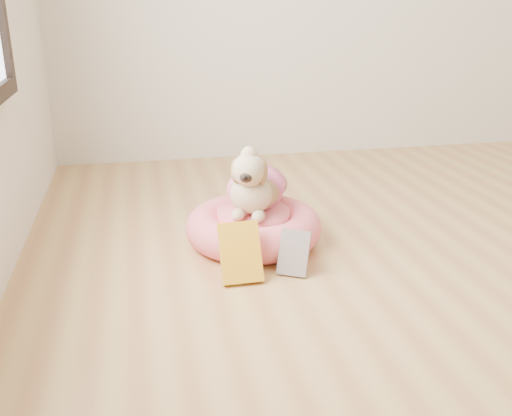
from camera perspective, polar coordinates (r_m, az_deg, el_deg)
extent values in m
cylinder|color=#F45F7A|center=(2.45, -0.24, -2.50)|extent=(0.42, 0.42, 0.09)
torus|color=#F45F7A|center=(2.43, -0.24, -1.83)|extent=(0.58, 0.58, 0.15)
cylinder|color=#F45F7A|center=(2.42, -0.25, -1.06)|extent=(0.31, 0.31, 0.08)
cube|color=#FFF41A|center=(2.11, -1.57, -4.48)|extent=(0.15, 0.14, 0.21)
cube|color=silver|center=(2.17, 3.81, -4.50)|extent=(0.15, 0.14, 0.16)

